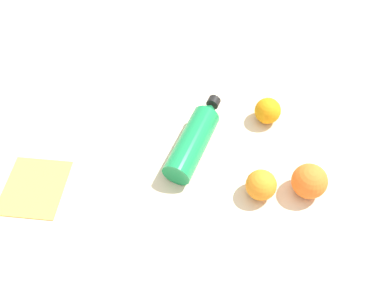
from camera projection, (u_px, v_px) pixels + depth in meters
ground_plane at (199, 165)px, 0.95m from camera, size 2.40×2.40×0.00m
water_bottle at (195, 137)px, 0.96m from camera, size 0.08×0.25×0.07m
orange_0 at (261, 185)px, 0.88m from camera, size 0.07×0.07×0.07m
orange_1 at (309, 181)px, 0.88m from camera, size 0.08×0.08×0.08m
orange_2 at (268, 111)px, 1.01m from camera, size 0.07×0.07×0.07m
folded_napkin at (34, 187)px, 0.91m from camera, size 0.17×0.18×0.01m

